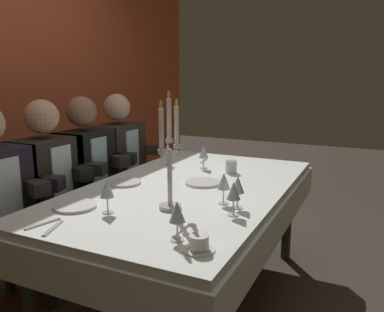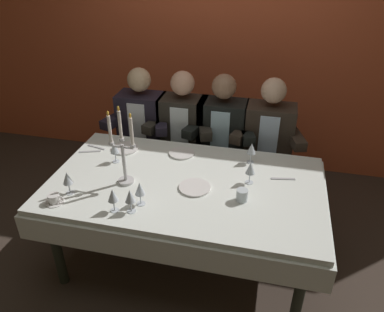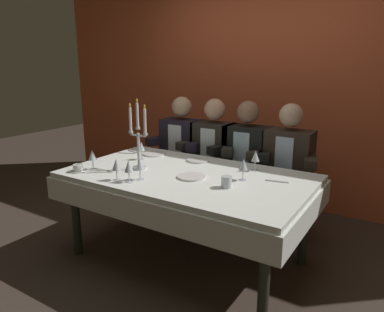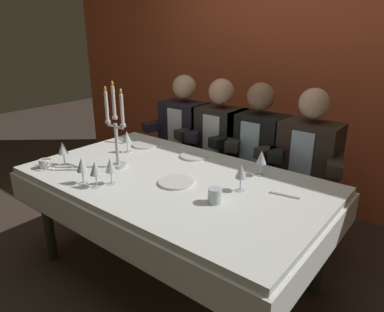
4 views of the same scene
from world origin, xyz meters
name	(u,v)px [view 1 (image 1 of 4)]	position (x,y,z in m)	size (l,w,h in m)	color
ground_plane	(188,298)	(0.00, 0.00, 0.00)	(12.00, 12.00, 0.00)	#3F322A
dining_table	(188,205)	(0.00, 0.00, 0.62)	(1.94, 1.14, 0.74)	white
candelabra	(170,163)	(-0.40, -0.10, 0.97)	(0.19, 0.11, 0.57)	silver
dinner_plate_0	(124,182)	(-0.12, 0.37, 0.75)	(0.20, 0.20, 0.01)	white
dinner_plate_1	(203,183)	(0.08, -0.06, 0.75)	(0.22, 0.22, 0.01)	white
dinner_plate_2	(75,206)	(-0.59, 0.34, 0.75)	(0.21, 0.21, 0.01)	white
wine_glass_0	(238,185)	(-0.25, -0.39, 0.86)	(0.07, 0.07, 0.16)	silver
wine_glass_1	(234,192)	(-0.35, -0.41, 0.85)	(0.07, 0.07, 0.16)	silver
wine_glass_2	(107,190)	(-0.58, 0.14, 0.85)	(0.07, 0.07, 0.16)	silver
wine_glass_3	(224,182)	(-0.22, -0.31, 0.86)	(0.07, 0.07, 0.16)	silver
wine_glass_4	(204,153)	(0.44, 0.09, 0.85)	(0.07, 0.07, 0.16)	silver
wine_glass_5	(168,150)	(0.42, 0.37, 0.85)	(0.07, 0.07, 0.16)	silver
wine_glass_6	(177,213)	(-0.72, -0.31, 0.85)	(0.07, 0.07, 0.16)	silver
water_tumbler_0	(231,167)	(0.41, -0.12, 0.78)	(0.08, 0.08, 0.08)	silver
coffee_cup_0	(199,244)	(-0.76, -0.42, 0.77)	(0.13, 0.12, 0.06)	white
fork_0	(204,161)	(0.67, 0.19, 0.74)	(0.17, 0.02, 0.01)	#B7B7BC
fork_1	(43,224)	(-0.82, 0.31, 0.74)	(0.17, 0.02, 0.01)	#B7B7BC
fork_2	(53,228)	(-0.84, 0.23, 0.74)	(0.17, 0.02, 0.01)	#B7B7BC
seated_diner_1	(46,179)	(-0.24, 0.89, 0.74)	(0.63, 0.48, 1.24)	#272C22
seated_diner_2	(84,167)	(0.12, 0.89, 0.74)	(0.63, 0.48, 1.24)	#272C22
seated_diner_3	(118,157)	(0.53, 0.89, 0.74)	(0.63, 0.48, 1.24)	#272C22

